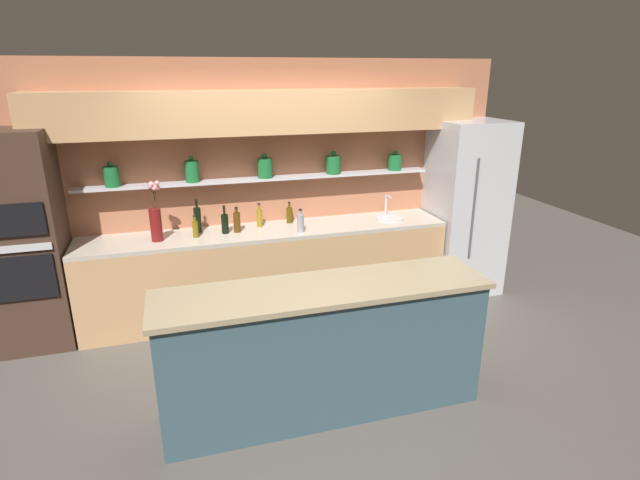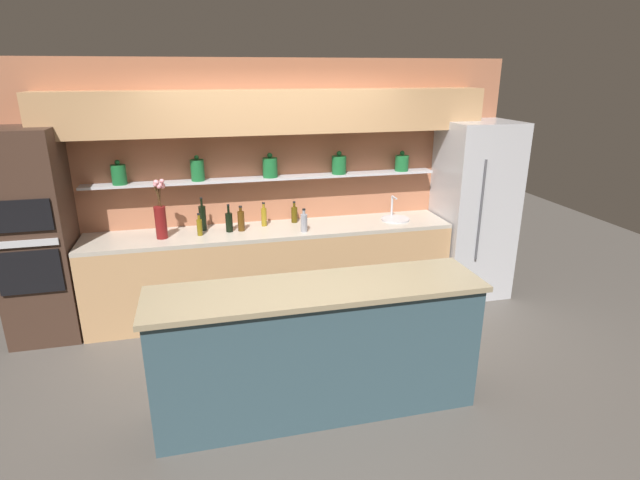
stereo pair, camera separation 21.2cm
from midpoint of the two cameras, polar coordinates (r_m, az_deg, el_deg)
ground_plane at (r=4.49m, az=-0.43°, el=-14.71°), size 12.00×12.00×0.00m
back_wall_unit at (r=5.32m, az=-4.32°, el=8.73°), size 5.20×0.44×2.60m
back_counter_unit at (r=5.34m, az=-4.20°, el=-3.43°), size 3.77×0.62×0.92m
island_counter at (r=3.80m, az=1.34°, el=-12.36°), size 2.43×0.61×1.02m
refrigerator at (r=5.93m, az=18.12°, el=3.27°), size 0.76×0.73×1.97m
oven_tower at (r=5.29m, az=-28.77°, el=0.26°), size 0.63×0.64×2.01m
flower_vase at (r=5.03m, az=-16.61°, el=2.55°), size 0.13×0.15×0.59m
sink_fixture at (r=5.56m, az=9.66°, el=2.52°), size 0.31×0.31×0.25m
bottle_wine_0 at (r=5.12m, az=-9.18°, el=2.06°), size 0.07×0.07×0.29m
bottle_oil_1 at (r=5.26m, az=-5.28°, el=2.70°), size 0.06×0.06×0.25m
bottle_oil_2 at (r=5.06m, az=-12.44°, el=1.50°), size 0.05×0.05×0.23m
bottle_spirit_3 at (r=5.12m, az=-7.84°, el=2.21°), size 0.07×0.07×0.26m
bottle_oil_4 at (r=5.37m, az=-1.82°, el=2.96°), size 0.07×0.07×0.23m
bottle_spirit_5 at (r=5.05m, az=-0.64°, el=2.02°), size 0.07×0.07×0.24m
bottle_wine_6 at (r=5.21m, az=-12.14°, el=2.51°), size 0.07×0.07×0.35m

